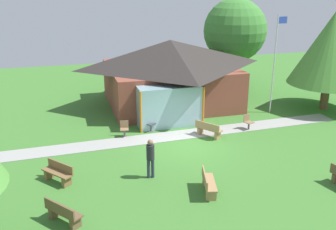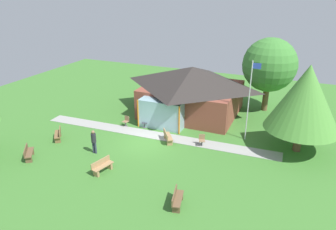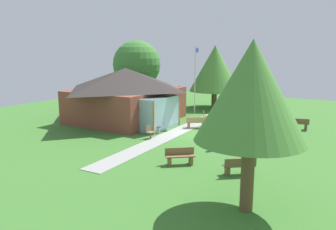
{
  "view_description": "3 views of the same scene",
  "coord_description": "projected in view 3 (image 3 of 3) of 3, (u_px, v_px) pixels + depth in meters",
  "views": [
    {
      "loc": [
        -5.9,
        -17.14,
        7.96
      ],
      "look_at": [
        -0.56,
        1.82,
        1.09
      ],
      "focal_mm": 41.47,
      "sensor_mm": 36.0,
      "label": 1
    },
    {
      "loc": [
        9.8,
        -18.65,
        10.96
      ],
      "look_at": [
        0.74,
        2.44,
        1.46
      ],
      "focal_mm": 33.82,
      "sensor_mm": 36.0,
      "label": 2
    },
    {
      "loc": [
        -20.64,
        -9.9,
        5.66
      ],
      "look_at": [
        -0.65,
        2.04,
        1.2
      ],
      "focal_mm": 35.86,
      "sensor_mm": 36.0,
      "label": 3
    }
  ],
  "objects": [
    {
      "name": "visitor_strolling_lawn",
      "position": [
        221.0,
        131.0,
        19.67
      ],
      "size": [
        0.34,
        0.34,
        1.74
      ],
      "rotation": [
        0.0,
        0.0,
        3.1
      ],
      "color": "#2D3347",
      "rests_on": "ground_plane"
    },
    {
      "name": "tree_behind_pavilion_right",
      "position": [
        137.0,
        65.0,
        33.94
      ],
      "size": [
        4.82,
        4.82,
        6.73
      ],
      "color": "brown",
      "rests_on": "ground_plane"
    },
    {
      "name": "bench_front_right",
      "position": [
        298.0,
        124.0,
        24.5
      ],
      "size": [
        0.76,
        1.56,
        0.84
      ],
      "rotation": [
        0.0,
        0.0,
        4.94
      ],
      "color": "brown",
      "rests_on": "ground_plane"
    },
    {
      "name": "bench_mid_left",
      "position": [
        180.0,
        157.0,
        16.94
      ],
      "size": [
        1.29,
        1.44,
        0.84
      ],
      "rotation": [
        0.0,
        0.0,
        2.25
      ],
      "color": "brown",
      "rests_on": "ground_plane"
    },
    {
      "name": "tree_east_hedge",
      "position": [
        215.0,
        68.0,
        33.07
      ],
      "size": [
        5.01,
        5.01,
        6.23
      ],
      "color": "brown",
      "rests_on": "ground_plane"
    },
    {
      "name": "patio_chair_lawn_spare",
      "position": [
        205.0,
        116.0,
        27.33
      ],
      "size": [
        0.57,
        0.57,
        0.86
      ],
      "rotation": [
        0.0,
        0.0,
        3.5
      ],
      "color": "#8C6B4C",
      "rests_on": "ground_plane"
    },
    {
      "name": "footpath",
      "position": [
        180.0,
        131.0,
        24.16
      ],
      "size": [
        19.18,
        2.02,
        0.03
      ],
      "primitive_type": "cube",
      "rotation": [
        0.0,
        0.0,
        0.04
      ],
      "color": "#999993",
      "rests_on": "ground_plane"
    },
    {
      "name": "tree_lawn_corner",
      "position": [
        251.0,
        92.0,
        11.33
      ],
      "size": [
        3.87,
        3.87,
        6.07
      ],
      "color": "brown",
      "rests_on": "ground_plane"
    },
    {
      "name": "bench_front_left",
      "position": [
        239.0,
        167.0,
        15.5
      ],
      "size": [
        1.28,
        1.45,
        0.84
      ],
      "rotation": [
        0.0,
        0.0,
        5.38
      ],
      "color": "brown",
      "rests_on": "ground_plane"
    },
    {
      "name": "flagpole",
      "position": [
        195.0,
        77.0,
        30.26
      ],
      "size": [
        0.64,
        0.08,
        6.08
      ],
      "color": "silver",
      "rests_on": "ground_plane"
    },
    {
      "name": "bench_front_center",
      "position": [
        261.0,
        139.0,
        20.45
      ],
      "size": [
        0.79,
        1.56,
        0.84
      ],
      "rotation": [
        0.0,
        0.0,
        4.47
      ],
      "color": "#9E7A51",
      "rests_on": "ground_plane"
    },
    {
      "name": "ground_plane",
      "position": [
        198.0,
        133.0,
        23.45
      ],
      "size": [
        44.0,
        44.0,
        0.0
      ],
      "primitive_type": "plane",
      "color": "#3D752D"
    },
    {
      "name": "bench_rear_near_path",
      "position": [
        196.0,
        123.0,
        24.97
      ],
      "size": [
        1.22,
        1.48,
        0.84
      ],
      "rotation": [
        0.0,
        0.0,
        5.32
      ],
      "color": "#9E7A51",
      "rests_on": "ground_plane"
    },
    {
      "name": "pavilion",
      "position": [
        127.0,
        93.0,
        27.41
      ],
      "size": [
        9.03,
        8.73,
        4.3
      ],
      "color": "brown",
      "rests_on": "ground_plane"
    },
    {
      "name": "patio_chair_west",
      "position": [
        150.0,
        132.0,
        21.97
      ],
      "size": [
        0.51,
        0.51,
        0.86
      ],
      "rotation": [
        0.0,
        0.0,
        2.97
      ],
      "color": "#8C6B4C",
      "rests_on": "ground_plane"
    },
    {
      "name": "patio_chair_porch_left",
      "position": [
        157.0,
        127.0,
        23.44
      ],
      "size": [
        0.61,
        0.61,
        0.86
      ],
      "rotation": [
        0.0,
        0.0,
        3.71
      ],
      "color": "#33383D",
      "rests_on": "ground_plane"
    }
  ]
}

